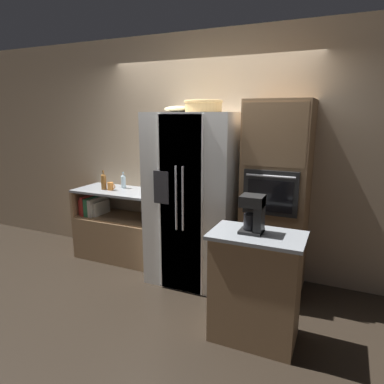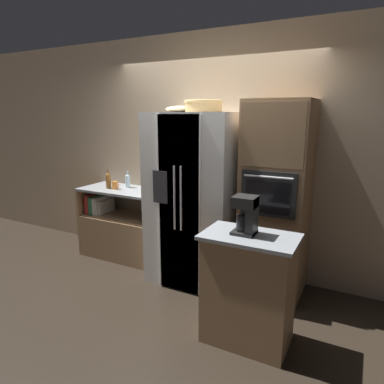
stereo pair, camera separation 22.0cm
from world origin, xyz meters
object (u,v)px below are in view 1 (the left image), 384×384
Objects in this scene: fruit_bowl at (178,109)px; bottle_short at (123,181)px; wicker_basket at (203,106)px; wall_oven at (276,199)px; refrigerator at (196,199)px; mug at (111,186)px; bottle_tall at (104,181)px; coffee_maker at (254,213)px.

fruit_bowl is 1.42× the size of bottle_short.
wall_oven is at bearing 6.45° from wicker_basket.
refrigerator is 1.23m from mug.
mug is (-0.99, 0.04, -0.96)m from fruit_bowl.
bottle_tall reaches higher than mug.
fruit_bowl is 1.31m from bottle_short.
wall_oven is 8.09× the size of bottle_tall.
mug is at bearing 156.80° from coffee_maker.
wicker_basket reaches higher than mug.
refrigerator is 1.17m from bottle_short.
coffee_maker is (1.10, -0.86, -0.82)m from fruit_bowl.
coffee_maker is at bearing -43.58° from refrigerator.
coffee_maker is (-0.00, -0.92, 0.10)m from wall_oven.
bottle_tall is 2.20× the size of mug.
wall_oven is 2.20m from bottle_tall.
refrigerator reaches higher than mug.
coffee_maker is (0.79, -0.83, -0.85)m from wicker_basket.
wall_oven reaches higher than bottle_tall.
wicker_basket is 0.31m from fruit_bowl.
fruit_bowl is at bearing 174.66° from wicker_basket.
bottle_short is at bearing 167.45° from fruit_bowl.
wicker_basket is 1.32× the size of coffee_maker.
fruit_bowl is at bearing -176.88° from wall_oven.
refrigerator is at bearing -2.91° from bottle_tall.
bottle_tall is at bearing 157.86° from coffee_maker.
wicker_basket is at bearing -10.74° from bottle_short.
fruit_bowl is 1.22× the size of bottle_tall.
coffee_maker reaches higher than bottle_tall.
wicker_basket reaches higher than bottle_short.
mug is at bearing 1.62° from bottle_tall.
mug is (-1.31, 0.07, -0.99)m from wicker_basket.
refrigerator reaches higher than bottle_tall.
bottle_tall is at bearing 177.09° from refrigerator.
wall_oven reaches higher than refrigerator.
fruit_bowl is (-0.23, 0.03, 0.98)m from refrigerator.
bottle_short is 2.28m from coffee_maker.
wall_oven is 1.24m from wicker_basket.
wicker_basket is at bearing -5.34° from fruit_bowl.
fruit_bowl is at bearing 141.93° from coffee_maker.
bottle_tall is (-1.33, 0.07, 0.08)m from refrigerator.
wall_oven is 0.92m from coffee_maker.
wall_oven is 2.09m from mug.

